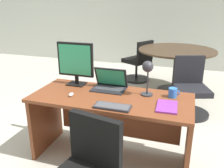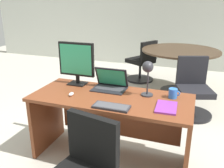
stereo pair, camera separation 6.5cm
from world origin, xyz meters
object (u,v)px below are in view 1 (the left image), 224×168
at_px(laptop, 110,82).
at_px(meeting_chair_near, 190,92).
at_px(desk_lamp, 148,71).
at_px(monitor, 75,61).
at_px(mouse, 71,94).
at_px(book, 167,107).
at_px(keyboard, 112,107).
at_px(meeting_chair_far, 138,64).
at_px(desk, 112,114).
at_px(coffee_mug, 173,93).
at_px(meeting_table, 176,60).

relative_size(laptop, meeting_chair_near, 0.42).
relative_size(laptop, desk_lamp, 0.98).
bearing_deg(monitor, mouse, -73.05).
bearing_deg(meeting_chair_near, book, -97.97).
xyz_separation_m(keyboard, meeting_chair_far, (-0.39, 2.96, -0.38)).
relative_size(desk, laptop, 4.51).
distance_m(coffee_mug, meeting_chair_far, 2.72).
relative_size(mouse, meeting_chair_near, 0.09).
bearing_deg(desk, monitor, 160.56).
distance_m(laptop, meeting_chair_far, 2.54).
distance_m(keyboard, coffee_mug, 0.65).
distance_m(desk, meeting_table, 2.27).
distance_m(keyboard, mouse, 0.50).
bearing_deg(monitor, meeting_table, 64.56).
height_order(coffee_mug, meeting_chair_near, meeting_chair_near).
bearing_deg(meeting_table, book, -88.15).
bearing_deg(desk, meeting_chair_near, 60.56).
xyz_separation_m(monitor, book, (1.05, -0.31, -0.26)).
distance_m(monitor, desk_lamp, 0.83).
bearing_deg(laptop, monitor, 179.60).
bearing_deg(monitor, desk_lamp, -6.70).
bearing_deg(keyboard, book, 18.74).
relative_size(monitor, meeting_table, 0.35).
relative_size(keyboard, mouse, 4.46).
height_order(mouse, meeting_chair_far, meeting_chair_far).
height_order(keyboard, meeting_table, meeting_table).
bearing_deg(mouse, meeting_chair_far, 88.09).
height_order(monitor, mouse, monitor).
height_order(laptop, desk_lamp, desk_lamp).
bearing_deg(laptop, desk_lamp, -12.66).
height_order(mouse, book, mouse).
relative_size(laptop, keyboard, 1.08).
height_order(laptop, coffee_mug, laptop).
height_order(mouse, meeting_table, meeting_table).
relative_size(keyboard, desk_lamp, 0.91).
xyz_separation_m(mouse, meeting_chair_far, (0.09, 2.83, -0.39)).
xyz_separation_m(mouse, meeting_chair_near, (1.16, 1.53, -0.40)).
relative_size(desk, coffee_mug, 14.36).
bearing_deg(meeting_chair_near, monitor, -136.42).
bearing_deg(book, meeting_chair_far, 106.88).
xyz_separation_m(desk_lamp, meeting_chair_near, (0.44, 1.29, -0.64)).
bearing_deg(meeting_table, keyboard, -98.81).
relative_size(coffee_mug, meeting_chair_near, 0.13).
height_order(meeting_table, meeting_chair_near, meeting_chair_near).
relative_size(meeting_table, meeting_chair_near, 1.58).
xyz_separation_m(laptop, meeting_table, (0.57, 2.04, -0.18)).
height_order(monitor, meeting_table, monitor).
bearing_deg(book, laptop, 154.28).
relative_size(monitor, mouse, 6.44).
bearing_deg(desk, keyboard, -72.22).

